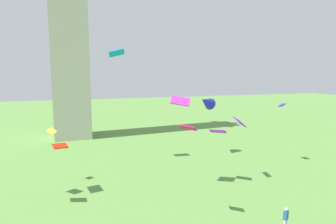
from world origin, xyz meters
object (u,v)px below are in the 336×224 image
at_px(kite_flying_0, 188,128).
at_px(kite_flying_3, 218,131).
at_px(kite_flying_1, 206,102).
at_px(kite_flying_9, 180,101).
at_px(kite_flying_11, 117,53).
at_px(kite_flying_8, 60,146).
at_px(person_1, 286,218).
at_px(kite_flying_10, 52,131).
at_px(kite_flying_2, 282,105).
at_px(kite_flying_5, 239,122).

xyz_separation_m(kite_flying_0, kite_flying_3, (5.43, 5.61, -1.66)).
height_order(kite_flying_1, kite_flying_3, kite_flying_1).
distance_m(kite_flying_9, kite_flying_11, 11.05).
bearing_deg(kite_flying_8, kite_flying_9, -111.29).
distance_m(person_1, kite_flying_0, 8.83).
xyz_separation_m(kite_flying_1, kite_flying_8, (-17.07, -6.54, -2.62)).
bearing_deg(kite_flying_11, kite_flying_10, 37.35).
distance_m(kite_flying_2, kite_flying_5, 8.45).
bearing_deg(kite_flying_0, person_1, 10.43).
xyz_separation_m(kite_flying_8, kite_flying_11, (6.14, 7.09, 8.39)).
distance_m(person_1, kite_flying_3, 9.78).
xyz_separation_m(kite_flying_3, kite_flying_11, (-7.76, 9.28, 7.62)).
relative_size(kite_flying_1, kite_flying_11, 1.53).
relative_size(kite_flying_0, kite_flying_5, 0.90).
xyz_separation_m(kite_flying_1, kite_flying_11, (-10.93, 0.55, 5.77)).
bearing_deg(kite_flying_1, kite_flying_9, -69.94).
bearing_deg(kite_flying_0, kite_flying_2, 69.45).
relative_size(kite_flying_2, kite_flying_5, 0.65).
bearing_deg(kite_flying_3, person_1, 136.87).
bearing_deg(kite_flying_8, person_1, -137.59).
distance_m(kite_flying_3, kite_flying_5, 2.48).
bearing_deg(kite_flying_10, kite_flying_11, 73.99).
relative_size(person_1, kite_flying_1, 0.54).
height_order(person_1, kite_flying_9, kite_flying_9).
relative_size(kite_flying_1, kite_flying_5, 1.99).
bearing_deg(kite_flying_10, kite_flying_3, 23.82).
bearing_deg(kite_flying_9, kite_flying_11, -39.97).
xyz_separation_m(kite_flying_0, kite_flying_8, (-8.47, 7.79, -2.43)).
relative_size(kite_flying_1, kite_flying_2, 3.07).
distance_m(kite_flying_8, kite_flying_9, 11.04).
bearing_deg(kite_flying_5, kite_flying_8, 87.99).
distance_m(kite_flying_0, kite_flying_9, 6.12).
relative_size(kite_flying_3, kite_flying_5, 1.18).
relative_size(kite_flying_5, kite_flying_10, 1.44).
relative_size(kite_flying_9, kite_flying_11, 1.07).
height_order(kite_flying_1, kite_flying_10, kite_flying_1).
relative_size(person_1, kite_flying_3, 0.91).
height_order(kite_flying_3, kite_flying_5, kite_flying_5).
bearing_deg(kite_flying_8, kite_flying_2, -97.24).
xyz_separation_m(kite_flying_3, kite_flying_9, (-3.70, 0.12, 2.95)).
xyz_separation_m(kite_flying_2, kite_flying_10, (-24.77, 1.88, -1.78)).
distance_m(person_1, kite_flying_1, 18.78).
bearing_deg(kite_flying_0, kite_flying_9, 112.91).
xyz_separation_m(kite_flying_2, kite_flying_3, (-10.10, -3.28, -1.76)).
relative_size(kite_flying_9, kite_flying_10, 2.00).
relative_size(kite_flying_0, kite_flying_8, 0.73).
height_order(kite_flying_1, kite_flying_11, kite_flying_11).
height_order(kite_flying_2, kite_flying_8, kite_flying_2).
bearing_deg(person_1, kite_flying_11, 82.36).
bearing_deg(person_1, kite_flying_8, 110.53).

